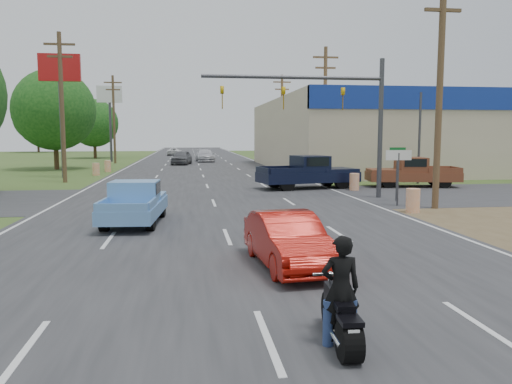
{
  "coord_description": "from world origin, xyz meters",
  "views": [
    {
      "loc": [
        -1.19,
        -7.32,
        3.16
      ],
      "look_at": [
        1.05,
        9.02,
        1.3
      ],
      "focal_mm": 35.0,
      "sensor_mm": 36.0,
      "label": 1
    }
  ],
  "objects": [
    {
      "name": "street_name_sign",
      "position": [
        8.8,
        15.5,
        1.61
      ],
      "size": [
        0.8,
        0.08,
        2.61
      ],
      "color": "#3F3F44",
      "rests_on": "ground"
    },
    {
      "name": "barrel_2",
      "position": [
        -8.5,
        34.0,
        0.5
      ],
      "size": [
        0.56,
        0.56,
        1.0
      ],
      "primitive_type": "cylinder",
      "color": "orange",
      "rests_on": "ground"
    },
    {
      "name": "red_convertible",
      "position": [
        1.17,
        4.25,
        0.65
      ],
      "size": [
        1.75,
        4.06,
        1.3
      ],
      "primitive_type": "imported",
      "rotation": [
        0.0,
        0.0,
        0.1
      ],
      "color": "#930E06",
      "rests_on": "ground"
    },
    {
      "name": "rider",
      "position": [
        1.04,
        -0.35,
        0.8
      ],
      "size": [
        0.6,
        0.41,
        1.61
      ],
      "primitive_type": "imported",
      "rotation": [
        0.0,
        0.0,
        3.09
      ],
      "color": "black",
      "rests_on": "ground"
    },
    {
      "name": "cross_road",
      "position": [
        0.0,
        18.0,
        0.01
      ],
      "size": [
        120.0,
        10.0,
        0.02
      ],
      "primitive_type": "cube",
      "color": "#2D2D30",
      "rests_on": "ground"
    },
    {
      "name": "utility_pole_1",
      "position": [
        9.5,
        13.0,
        5.32
      ],
      "size": [
        2.0,
        0.28,
        10.0
      ],
      "color": "#4C3823",
      "rests_on": "ground"
    },
    {
      "name": "ground",
      "position": [
        0.0,
        0.0,
        0.0
      ],
      "size": [
        200.0,
        200.0,
        0.0
      ],
      "primitive_type": "plane",
      "color": "#385421",
      "rests_on": "ground"
    },
    {
      "name": "motorcycle",
      "position": [
        1.04,
        -0.38,
        0.43
      ],
      "size": [
        0.58,
        1.9,
        0.96
      ],
      "rotation": [
        0.0,
        0.0,
        -0.05
      ],
      "color": "black",
      "rests_on": "ground"
    },
    {
      "name": "utility_pole_6",
      "position": [
        -9.5,
        52.0,
        5.32
      ],
      "size": [
        2.0,
        0.28,
        10.0
      ],
      "color": "#4C3823",
      "rests_on": "ground"
    },
    {
      "name": "main_road",
      "position": [
        0.0,
        40.0,
        0.01
      ],
      "size": [
        15.0,
        180.0,
        0.02
      ],
      "primitive_type": "cube",
      "color": "#2D2D30",
      "rests_on": "ground"
    },
    {
      "name": "signal_mast",
      "position": [
        5.82,
        17.0,
        4.8
      ],
      "size": [
        9.12,
        0.4,
        7.0
      ],
      "color": "#3F3F44",
      "rests_on": "ground"
    },
    {
      "name": "tree_1",
      "position": [
        -13.5,
        42.0,
        5.57
      ],
      "size": [
        7.56,
        7.56,
        9.36
      ],
      "color": "#422D19",
      "rests_on": "ground"
    },
    {
      "name": "barrel_1",
      "position": [
        8.4,
        20.5,
        0.5
      ],
      "size": [
        0.56,
        0.56,
        1.0
      ],
      "primitive_type": "cylinder",
      "color": "orange",
      "rests_on": "ground"
    },
    {
      "name": "dirt_verge",
      "position": [
        11.0,
        10.0,
        0.01
      ],
      "size": [
        8.0,
        18.0,
        0.01
      ],
      "primitive_type": "cube",
      "color": "brown",
      "rests_on": "ground"
    },
    {
      "name": "tree_2",
      "position": [
        -14.2,
        66.0,
        4.95
      ],
      "size": [
        6.72,
        6.72,
        8.32
      ],
      "color": "#422D19",
      "rests_on": "ground"
    },
    {
      "name": "navy_pickup",
      "position": [
        6.11,
        21.91,
        1.0
      ],
      "size": [
        6.31,
        3.47,
        1.98
      ],
      "rotation": [
        0.0,
        0.0,
        -1.36
      ],
      "color": "black",
      "rests_on": "ground"
    },
    {
      "name": "utility_pole_5",
      "position": [
        -9.5,
        28.0,
        5.32
      ],
      "size": [
        2.0,
        0.28,
        10.0
      ],
      "color": "#4C3823",
      "rests_on": "ground"
    },
    {
      "name": "pole_sign_left_near",
      "position": [
        -10.5,
        32.0,
        7.17
      ],
      "size": [
        3.0,
        0.35,
        9.2
      ],
      "color": "#3F3F44",
      "rests_on": "ground"
    },
    {
      "name": "tree_5",
      "position": [
        30.0,
        95.0,
        5.88
      ],
      "size": [
        7.98,
        7.98,
        9.88
      ],
      "color": "#422D19",
      "rests_on": "ground"
    },
    {
      "name": "distant_car_silver",
      "position": [
        0.93,
        54.39,
        0.76
      ],
      "size": [
        2.43,
        5.37,
        1.53
      ],
      "primitive_type": "imported",
      "rotation": [
        0.0,
        0.0,
        0.06
      ],
      "color": "silver",
      "rests_on": "ground"
    },
    {
      "name": "distant_car_grey",
      "position": [
        -1.85,
        48.34,
        0.79
      ],
      "size": [
        2.57,
        4.85,
        1.57
      ],
      "primitive_type": "imported",
      "rotation": [
        0.0,
        0.0,
        -0.16
      ],
      "color": "#5C5C61",
      "rests_on": "ground"
    },
    {
      "name": "tree_6",
      "position": [
        -30.0,
        95.0,
        6.51
      ],
      "size": [
        8.82,
        8.82,
        10.92
      ],
      "color": "#422D19",
      "rests_on": "ground"
    },
    {
      "name": "barrel_3",
      "position": [
        -8.2,
        38.0,
        0.5
      ],
      "size": [
        0.56,
        0.56,
        1.0
      ],
      "primitive_type": "cylinder",
      "color": "orange",
      "rests_on": "ground"
    },
    {
      "name": "distant_car_white",
      "position": [
        -3.3,
        74.5,
        0.61
      ],
      "size": [
        2.35,
        4.55,
        1.23
      ],
      "primitive_type": "imported",
      "rotation": [
        0.0,
        0.0,
        3.07
      ],
      "color": "silver",
      "rests_on": "ground"
    },
    {
      "name": "lane_sign",
      "position": [
        8.2,
        14.0,
        1.9
      ],
      "size": [
        1.2,
        0.08,
        2.52
      ],
      "color": "#3F3F44",
      "rests_on": "ground"
    },
    {
      "name": "brown_pickup",
      "position": [
        12.53,
        22.02,
        0.93
      ],
      "size": [
        5.8,
        2.98,
        1.84
      ],
      "rotation": [
        0.0,
        0.0,
        1.41
      ],
      "color": "black",
      "rests_on": "ground"
    },
    {
      "name": "blue_pickup",
      "position": [
        -3.09,
        10.95,
        0.78
      ],
      "size": [
        2.15,
        4.8,
        1.55
      ],
      "rotation": [
        0.0,
        0.0,
        -0.08
      ],
      "color": "black",
      "rests_on": "ground"
    },
    {
      "name": "utility_pole_2",
      "position": [
        9.5,
        31.0,
        5.32
      ],
      "size": [
        2.0,
        0.28,
        10.0
      ],
      "color": "#4C3823",
      "rests_on": "ground"
    },
    {
      "name": "pole_sign_left_far",
      "position": [
        -10.5,
        56.0,
        7.17
      ],
      "size": [
        3.0,
        0.35,
        9.2
      ],
      "color": "#3F3F44",
      "rests_on": "ground"
    },
    {
      "name": "barrel_0",
      "position": [
        8.0,
        12.0,
        0.5
      ],
      "size": [
        0.56,
        0.56,
        1.0
      ],
      "primitive_type": "cylinder",
      "color": "orange",
      "rests_on": "ground"
    },
    {
      "name": "utility_pole_3",
      "position": [
        9.5,
        49.0,
        5.32
      ],
      "size": [
        2.0,
        0.28,
        10.0
      ],
      "color": "#4C3823",
      "rests_on": "ground"
    }
  ]
}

